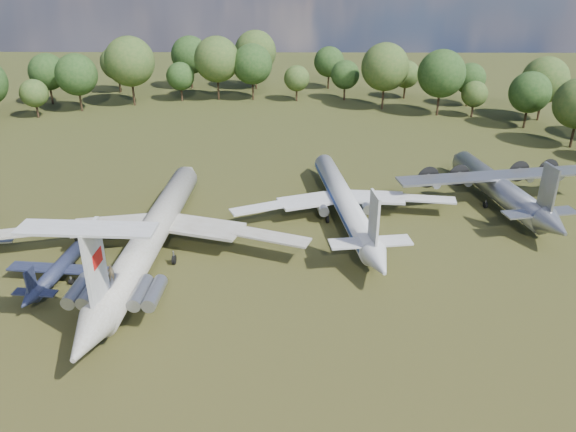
# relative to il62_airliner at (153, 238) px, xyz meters

# --- Properties ---
(ground) EXTENTS (300.00, 300.00, 0.00)m
(ground) POSITION_rel_il62_airliner_xyz_m (5.92, 3.52, -2.49)
(ground) COLOR #223913
(ground) RESTS_ON ground
(il62_airliner) EXTENTS (41.34, 52.52, 4.98)m
(il62_airliner) POSITION_rel_il62_airliner_xyz_m (0.00, 0.00, 0.00)
(il62_airliner) COLOR silver
(il62_airliner) RESTS_ON ground
(tu104_jet) EXTENTS (37.67, 46.79, 4.28)m
(tu104_jet) POSITION_rel_il62_airliner_xyz_m (24.51, 10.88, -0.35)
(tu104_jet) COLOR silver
(tu104_jet) RESTS_ON ground
(an12_transport) EXTENTS (36.04, 38.91, 4.47)m
(an12_transport) POSITION_rel_il62_airliner_xyz_m (47.77, 16.01, -0.26)
(an12_transport) COLOR #A0A2A7
(an12_transport) RESTS_ON ground
(small_prop_west) EXTENTS (13.70, 17.69, 2.44)m
(small_prop_west) POSITION_rel_il62_airliner_xyz_m (-9.57, -6.30, -1.27)
(small_prop_west) COLOR black
(small_prop_west) RESTS_ON ground
(person_on_il62) EXTENTS (0.77, 0.64, 1.80)m
(person_on_il62) POSITION_rel_il62_airliner_xyz_m (-0.63, -13.94, 3.39)
(person_on_il62) COLOR olive
(person_on_il62) RESTS_ON il62_airliner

